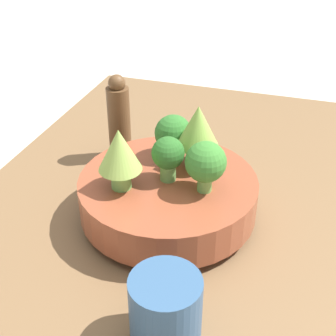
{
  "coord_description": "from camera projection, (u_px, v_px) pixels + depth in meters",
  "views": [
    {
      "loc": [
        0.59,
        0.16,
        0.5
      ],
      "look_at": [
        0.04,
        -0.02,
        0.13
      ],
      "focal_mm": 50.0,
      "sensor_mm": 36.0,
      "label": 1
    }
  ],
  "objects": [
    {
      "name": "broccoli_floret_back",
      "position": [
        206.0,
        163.0,
        0.65
      ],
      "size": [
        0.06,
        0.06,
        0.08
      ],
      "color": "#6BA34C",
      "rests_on": "bowl"
    },
    {
      "name": "broccoli_floret_left",
      "position": [
        173.0,
        134.0,
        0.74
      ],
      "size": [
        0.06,
        0.06,
        0.07
      ],
      "color": "#7AB256",
      "rests_on": "bowl"
    },
    {
      "name": "romanesco_piece_far",
      "position": [
        198.0,
        128.0,
        0.7
      ],
      "size": [
        0.06,
        0.06,
        0.1
      ],
      "color": "#6BA34C",
      "rests_on": "bowl"
    },
    {
      "name": "bowl",
      "position": [
        168.0,
        195.0,
        0.72
      ],
      "size": [
        0.27,
        0.27,
        0.07
      ],
      "color": "brown",
      "rests_on": "table"
    },
    {
      "name": "cup",
      "position": [
        165.0,
        310.0,
        0.53
      ],
      "size": [
        0.08,
        0.08,
        0.09
      ],
      "color": "#33567F",
      "rests_on": "table"
    },
    {
      "name": "pepper_mill",
      "position": [
        119.0,
        119.0,
        0.86
      ],
      "size": [
        0.04,
        0.04,
        0.16
      ],
      "color": "brown",
      "rests_on": "table"
    },
    {
      "name": "romanesco_piece_near",
      "position": [
        119.0,
        153.0,
        0.65
      ],
      "size": [
        0.06,
        0.06,
        0.09
      ],
      "color": "#6BA34C",
      "rests_on": "bowl"
    },
    {
      "name": "ground_plane",
      "position": [
        186.0,
        226.0,
        0.79
      ],
      "size": [
        6.0,
        6.0,
        0.0
      ],
      "primitive_type": "plane",
      "color": "beige"
    },
    {
      "name": "table",
      "position": [
        186.0,
        216.0,
        0.78
      ],
      "size": [
        0.99,
        0.71,
        0.04
      ],
      "color": "brown",
      "rests_on": "ground_plane"
    },
    {
      "name": "broccoli_floret_center",
      "position": [
        168.0,
        155.0,
        0.68
      ],
      "size": [
        0.05,
        0.05,
        0.07
      ],
      "color": "#609347",
      "rests_on": "bowl"
    }
  ]
}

